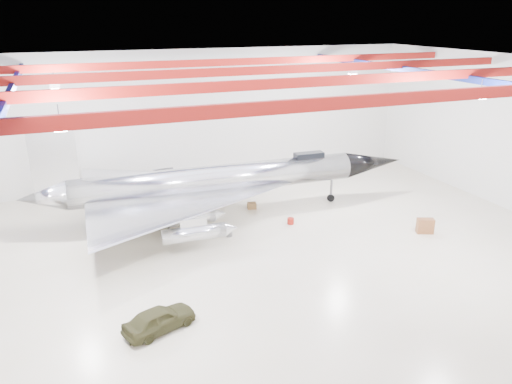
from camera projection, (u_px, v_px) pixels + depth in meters
name	position (u px, v px, depth m)	size (l,w,h in m)	color
floor	(254.00, 251.00, 30.27)	(40.00, 40.00, 0.00)	beige
wall_back	(188.00, 117.00, 41.56)	(40.00, 40.00, 0.00)	silver
ceiling	(254.00, 66.00, 26.59)	(40.00, 40.00, 0.00)	#0A0F38
ceiling_structure	(254.00, 78.00, 26.81)	(39.50, 29.50, 1.08)	maroon
jet_aircraft	(217.00, 183.00, 34.77)	(27.78, 16.51, 7.57)	silver
jeep	(159.00, 319.00, 22.54)	(1.36, 3.39, 1.15)	#37361B
desk	(425.00, 226.00, 32.69)	(1.08, 0.54, 0.99)	brown
crate_ply	(190.00, 227.00, 33.28)	(0.46, 0.37, 0.32)	olive
toolbox_red	(205.00, 198.00, 38.64)	(0.42, 0.34, 0.30)	#9F190F
engine_drum	(229.00, 233.00, 32.30)	(0.46, 0.46, 0.42)	#59595B
parts_bin	(252.00, 206.00, 36.91)	(0.64, 0.52, 0.45)	olive
crate_small	(89.00, 229.00, 33.07)	(0.36, 0.29, 0.25)	#59595B
tool_chest	(291.00, 221.00, 34.20)	(0.47, 0.47, 0.42)	#9F190F
spares_box	(212.00, 194.00, 39.49)	(0.34, 0.34, 0.31)	#59595B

